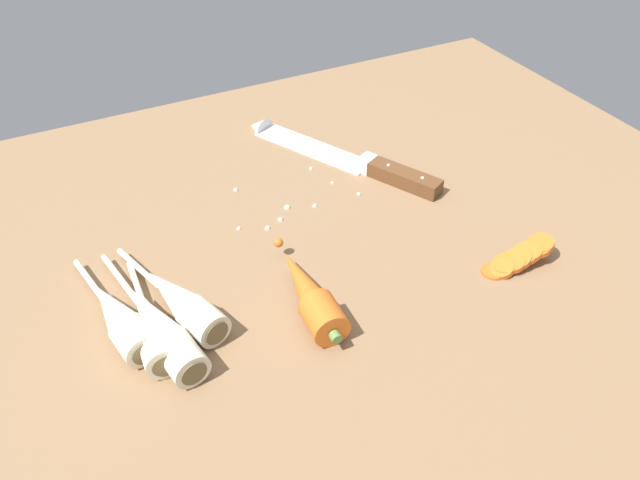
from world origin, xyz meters
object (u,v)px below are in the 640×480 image
(parsnip_mid_left, at_px, (181,302))
(carrot_slice_stack, at_px, (519,257))
(chefs_knife, at_px, (335,154))
(parsnip_back, at_px, (119,318))
(parsnip_mid_right, at_px, (152,327))
(parsnip_front, at_px, (160,328))
(whole_carrot, at_px, (309,294))

(parsnip_mid_left, height_order, carrot_slice_stack, parsnip_mid_left)
(chefs_knife, relative_size, parsnip_mid_left, 1.63)
(chefs_knife, relative_size, parsnip_back, 1.69)
(chefs_knife, relative_size, parsnip_mid_right, 1.78)
(parsnip_front, xyz_separation_m, parsnip_back, (-0.03, 0.03, 0.00))
(chefs_knife, xyz_separation_m, parsnip_back, (-0.38, -0.21, 0.01))
(chefs_knife, height_order, carrot_slice_stack, carrot_slice_stack)
(whole_carrot, distance_m, carrot_slice_stack, 0.26)
(parsnip_front, xyz_separation_m, parsnip_mid_left, (0.03, 0.03, 0.00))
(parsnip_front, height_order, parsnip_back, same)
(whole_carrot, bearing_deg, chefs_knife, 56.82)
(parsnip_back, bearing_deg, carrot_slice_stack, -13.82)
(whole_carrot, xyz_separation_m, parsnip_back, (-0.20, 0.06, -0.00))
(parsnip_mid_right, bearing_deg, whole_carrot, -10.63)
(whole_carrot, bearing_deg, parsnip_mid_left, 157.65)
(chefs_knife, height_order, parsnip_front, parsnip_front)
(parsnip_back, relative_size, carrot_slice_stack, 1.99)
(whole_carrot, height_order, parsnip_front, whole_carrot)
(parsnip_front, height_order, parsnip_mid_right, same)
(parsnip_mid_left, bearing_deg, parsnip_mid_right, -150.74)
(parsnip_mid_left, height_order, parsnip_back, same)
(parsnip_mid_right, distance_m, parsnip_back, 0.04)
(parsnip_front, bearing_deg, parsnip_mid_right, 139.49)
(parsnip_mid_right, height_order, parsnip_back, same)
(chefs_knife, bearing_deg, whole_carrot, -123.18)
(parsnip_mid_right, xyz_separation_m, carrot_slice_stack, (0.43, -0.08, -0.01))
(whole_carrot, bearing_deg, carrot_slice_stack, -11.43)
(chefs_knife, height_order, parsnip_back, parsnip_back)
(parsnip_front, height_order, carrot_slice_stack, parsnip_front)
(chefs_knife, height_order, parsnip_mid_left, parsnip_mid_left)
(whole_carrot, xyz_separation_m, parsnip_mid_right, (-0.17, 0.03, -0.00))
(parsnip_mid_left, height_order, parsnip_mid_right, same)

